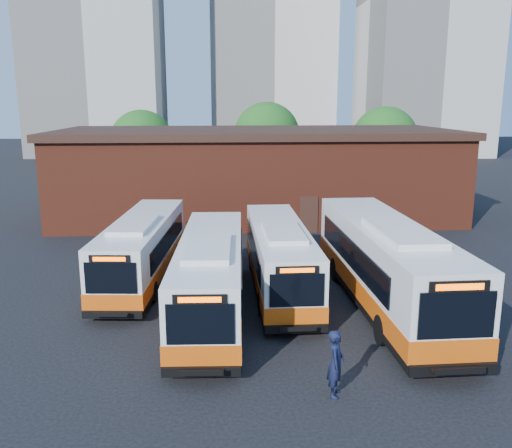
{
  "coord_description": "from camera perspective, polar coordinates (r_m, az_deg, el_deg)",
  "views": [
    {
      "loc": [
        -2.72,
        -20.07,
        8.36
      ],
      "look_at": [
        -1.05,
        4.81,
        2.72
      ],
      "focal_mm": 38.0,
      "sensor_mm": 36.0,
      "label": 1
    }
  ],
  "objects": [
    {
      "name": "tree_mid",
      "position": [
        54.38,
        1.15,
        9.29
      ],
      "size": [
        6.56,
        6.56,
        8.36
      ],
      "color": "#382314",
      "rests_on": "ground"
    },
    {
      "name": "bus_east",
      "position": [
        23.06,
        13.52,
        -4.48
      ],
      "size": [
        3.05,
        13.56,
        3.67
      ],
      "rotation": [
        0.0,
        0.0,
        0.02
      ],
      "color": "silver",
      "rests_on": "ground"
    },
    {
      "name": "transit_worker",
      "position": [
        16.24,
        8.4,
        -14.31
      ],
      "size": [
        0.67,
        0.84,
        2.01
      ],
      "primitive_type": "imported",
      "rotation": [
        0.0,
        0.0,
        1.28
      ],
      "color": "black",
      "rests_on": "ground"
    },
    {
      "name": "tree_east",
      "position": [
        53.55,
        13.38,
        8.64
      ],
      "size": [
        6.24,
        6.24,
        7.96
      ],
      "color": "#382314",
      "rests_on": "ground"
    },
    {
      "name": "tree_west",
      "position": [
        52.71,
        -11.91,
        8.44
      ],
      "size": [
        6.0,
        6.0,
        7.65
      ],
      "color": "#382314",
      "rests_on": "ground"
    },
    {
      "name": "bus_mideast",
      "position": [
        24.56,
        2.47,
        -3.73
      ],
      "size": [
        2.43,
        11.32,
        3.08
      ],
      "rotation": [
        0.0,
        0.0,
        0.0
      ],
      "color": "silver",
      "rests_on": "ground"
    },
    {
      "name": "bus_west",
      "position": [
        26.41,
        -11.84,
        -2.78
      ],
      "size": [
        3.25,
        11.52,
        3.1
      ],
      "rotation": [
        0.0,
        0.0,
        -0.08
      ],
      "color": "silver",
      "rests_on": "ground"
    },
    {
      "name": "ground",
      "position": [
        21.91,
        3.63,
        -9.7
      ],
      "size": [
        220.0,
        220.0,
        0.0
      ],
      "primitive_type": "plane",
      "color": "black"
    },
    {
      "name": "bus_midwest",
      "position": [
        21.8,
        -4.77,
        -5.75
      ],
      "size": [
        2.9,
        11.89,
        3.21
      ],
      "rotation": [
        0.0,
        0.0,
        -0.04
      ],
      "color": "silver",
      "rests_on": "ground"
    },
    {
      "name": "depot_building",
      "position": [
        40.48,
        0.03,
        5.52
      ],
      "size": [
        28.6,
        12.6,
        6.4
      ],
      "color": "maroon",
      "rests_on": "ground"
    }
  ]
}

